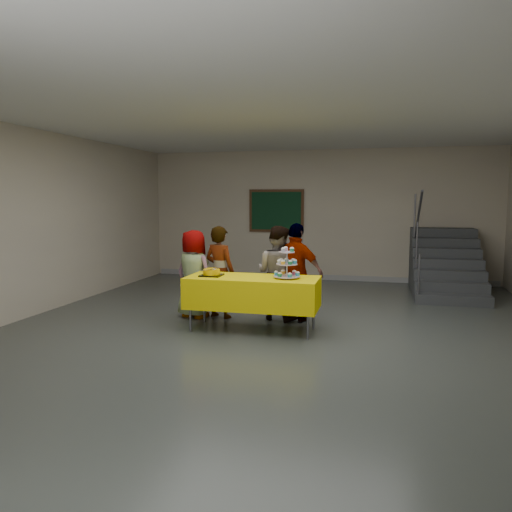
% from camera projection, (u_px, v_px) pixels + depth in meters
% --- Properties ---
extents(room_shell, '(10.00, 10.04, 3.02)m').
position_uv_depth(room_shell, '(273.00, 180.00, 6.66)').
color(room_shell, '#4C514C').
rests_on(room_shell, ground).
extents(bake_table, '(1.88, 0.78, 0.77)m').
position_uv_depth(bake_table, '(253.00, 292.00, 7.12)').
color(bake_table, '#595960').
rests_on(bake_table, ground).
extents(cupcake_stand, '(0.38, 0.38, 0.44)m').
position_uv_depth(cupcake_stand, '(287.00, 266.00, 6.97)').
color(cupcake_stand, silver).
rests_on(cupcake_stand, bake_table).
extents(bear_cake, '(0.32, 0.36, 0.12)m').
position_uv_depth(bear_cake, '(212.00, 272.00, 7.21)').
color(bear_cake, black).
rests_on(bear_cake, bake_table).
extents(schoolchild_a, '(0.78, 0.63, 1.39)m').
position_uv_depth(schoolchild_a, '(194.00, 274.00, 7.89)').
color(schoolchild_a, slate).
rests_on(schoolchild_a, ground).
extents(schoolchild_b, '(0.62, 0.50, 1.46)m').
position_uv_depth(schoolchild_b, '(220.00, 272.00, 7.88)').
color(schoolchild_b, slate).
rests_on(schoolchild_b, ground).
extents(schoolchild_c, '(0.86, 0.77, 1.47)m').
position_uv_depth(schoolchild_c, '(277.00, 273.00, 7.74)').
color(schoolchild_c, slate).
rests_on(schoolchild_c, ground).
extents(schoolchild_d, '(0.96, 0.65, 1.51)m').
position_uv_depth(schoolchild_d, '(297.00, 273.00, 7.61)').
color(schoolchild_d, slate).
rests_on(schoolchild_d, ground).
extents(staircase, '(1.30, 2.40, 2.04)m').
position_uv_depth(staircase, '(444.00, 267.00, 10.16)').
color(staircase, '#424447').
rests_on(staircase, ground).
extents(noticeboard, '(1.30, 0.05, 1.00)m').
position_uv_depth(noticeboard, '(276.00, 211.00, 11.72)').
color(noticeboard, '#472B16').
rests_on(noticeboard, ground).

